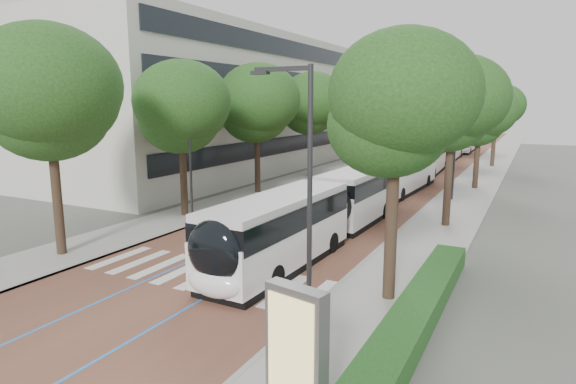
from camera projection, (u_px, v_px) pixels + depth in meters
name	position (u px, v px, depth m)	size (l,w,h in m)	color
ground	(187.00, 282.00, 19.41)	(160.00, 160.00, 0.00)	#51544C
road	(415.00, 167.00, 54.30)	(11.00, 140.00, 0.02)	brown
sidewalk_left	(352.00, 163.00, 57.69)	(4.00, 140.00, 0.12)	#97948F
sidewalk_right	(486.00, 171.00, 50.89)	(4.00, 140.00, 0.12)	#97948F
kerb_left	(367.00, 164.00, 56.83)	(0.20, 140.00, 0.14)	gray
kerb_right	(467.00, 170.00, 51.75)	(0.20, 140.00, 0.14)	gray
zebra_crossing	(206.00, 275.00, 20.19)	(10.55, 3.60, 0.01)	silver
lane_line_left	(401.00, 166.00, 55.02)	(0.12, 126.00, 0.01)	blue
lane_line_right	(430.00, 168.00, 53.57)	(0.12, 126.00, 0.01)	blue
office_building	(209.00, 104.00, 51.38)	(18.11, 40.00, 14.00)	#AAA89E
hedge	(415.00, 316.00, 15.19)	(1.20, 14.00, 0.80)	#194116
streetlight_near	(304.00, 191.00, 12.91)	(1.82, 0.20, 8.00)	#2B2B2D
streetlight_far	(453.00, 135.00, 34.72)	(1.82, 0.20, 8.00)	#2B2B2D
lamp_post_left	(190.00, 155.00, 28.40)	(0.14, 0.14, 8.00)	#2B2B2D
trees_left	(287.00, 106.00, 41.66)	(6.44, 60.97, 10.01)	black
trees_right	(472.00, 112.00, 34.63)	(5.52, 47.28, 9.19)	black
lead_bus	(317.00, 214.00, 24.18)	(3.03, 18.46, 3.20)	black
bus_queued_0	(400.00, 173.00, 38.45)	(3.11, 12.50, 3.20)	white
bus_queued_1	(428.00, 158.00, 49.05)	(2.98, 12.48, 3.20)	white
bus_queued_2	(447.00, 147.00, 60.37)	(2.76, 12.44, 3.20)	white
bus_queued_3	(465.00, 141.00, 71.14)	(2.69, 12.43, 3.20)	white
ad_panel	(296.00, 350.00, 10.68)	(1.54, 0.70, 3.10)	#59595B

